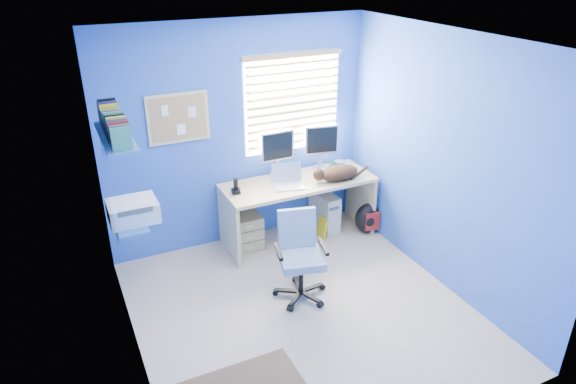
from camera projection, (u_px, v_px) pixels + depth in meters
name	position (u px, v px, depth m)	size (l,w,h in m)	color
floor	(303.00, 312.00, 4.87)	(3.00, 3.20, 0.00)	tan
ceiling	(307.00, 41.00, 3.79)	(3.00, 3.20, 0.00)	white
wall_back	(239.00, 136.00, 5.63)	(3.00, 0.01, 2.50)	#3252B9
wall_front	(429.00, 299.00, 3.02)	(3.00, 0.01, 2.50)	#3252B9
wall_left	(122.00, 231.00, 3.75)	(0.01, 3.20, 2.50)	#3252B9
wall_right	(444.00, 164.00, 4.91)	(0.01, 3.20, 2.50)	#3252B9
desk	(298.00, 210.00, 5.95)	(1.74, 0.65, 0.74)	tan
laptop	(289.00, 178.00, 5.61)	(0.33, 0.26, 0.22)	silver
monitor_left	(277.00, 154.00, 5.81)	(0.40, 0.12, 0.54)	silver
monitor_right	(321.00, 147.00, 6.00)	(0.40, 0.12, 0.54)	silver
phone	(236.00, 186.00, 5.48)	(0.09, 0.11, 0.17)	black
mug	(333.00, 167.00, 6.04)	(0.10, 0.09, 0.10)	#398B5D
cd_spindle	(339.00, 164.00, 6.16)	(0.13, 0.13, 0.07)	silver
cat	(339.00, 173.00, 5.79)	(0.47, 0.25, 0.17)	black
tower_pc	(324.00, 211.00, 6.25)	(0.19, 0.44, 0.45)	beige
drawer_boxes	(246.00, 231.00, 5.84)	(0.35, 0.28, 0.41)	tan
yellow_book	(322.00, 228.00, 6.08)	(0.03, 0.17, 0.24)	yellow
backpack	(368.00, 218.00, 6.16)	(0.32, 0.24, 0.38)	black
office_chair	(300.00, 266.00, 4.98)	(0.61, 0.61, 0.86)	black
window_blinds	(293.00, 103.00, 5.73)	(1.15, 0.05, 1.10)	white
corkboard	(178.00, 118.00, 5.23)	(0.64, 0.02, 0.52)	tan
wall_shelves	(123.00, 169.00, 4.33)	(0.42, 0.90, 1.05)	#3268A4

